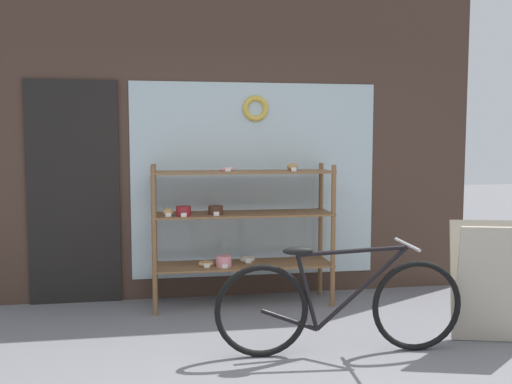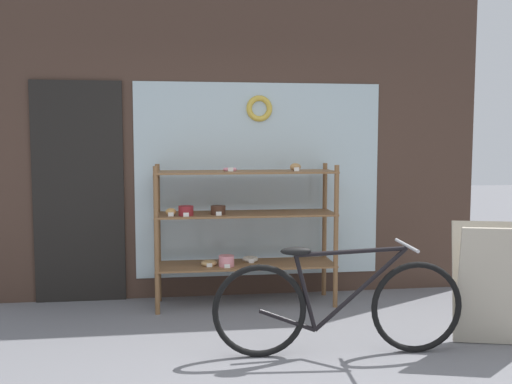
% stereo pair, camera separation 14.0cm
% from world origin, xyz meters
% --- Properties ---
extents(storefront_facade, '(4.87, 0.13, 3.02)m').
position_xyz_m(storefront_facade, '(-0.05, 2.48, 1.47)').
color(storefront_facade, '#473328').
rests_on(storefront_facade, ground_plane).
extents(display_case, '(1.67, 0.46, 1.33)m').
position_xyz_m(display_case, '(-0.01, 2.11, 0.79)').
color(display_case, brown).
rests_on(display_case, ground_plane).
extents(bicycle, '(1.82, 0.46, 0.80)m').
position_xyz_m(bicycle, '(0.54, 0.76, 0.36)').
color(bicycle, black).
rests_on(bicycle, ground_plane).
extents(sandwich_board, '(0.66, 0.52, 0.91)m').
position_xyz_m(sandwich_board, '(1.77, 0.81, 0.46)').
color(sandwich_board, '#B2A893').
rests_on(sandwich_board, ground_plane).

